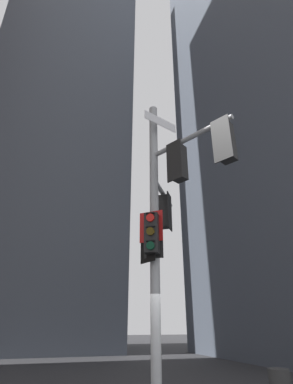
{
  "coord_description": "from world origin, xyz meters",
  "views": [
    {
      "loc": [
        -2.37,
        -7.01,
        1.82
      ],
      "look_at": [
        -0.26,
        -0.12,
        5.09
      ],
      "focal_mm": 27.53,
      "sensor_mm": 36.0,
      "label": 1
    }
  ],
  "objects": [
    {
      "name": "signal_pole_assembly",
      "position": [
        0.27,
        -0.29,
        4.6
      ],
      "size": [
        1.81,
        4.08,
        8.08
      ],
      "color": "#9EA0A3",
      "rests_on": "ground"
    },
    {
      "name": "building_mid_block",
      "position": [
        -3.5,
        21.04,
        21.62
      ],
      "size": [
        12.82,
        12.82,
        43.25
      ],
      "primitive_type": "cube",
      "color": "#4C5460",
      "rests_on": "ground"
    },
    {
      "name": "building_tower_right",
      "position": [
        16.1,
        7.71,
        23.43
      ],
      "size": [
        16.43,
        16.43,
        46.87
      ],
      "primitive_type": "cube",
      "color": "#4C5460",
      "rests_on": "ground"
    }
  ]
}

